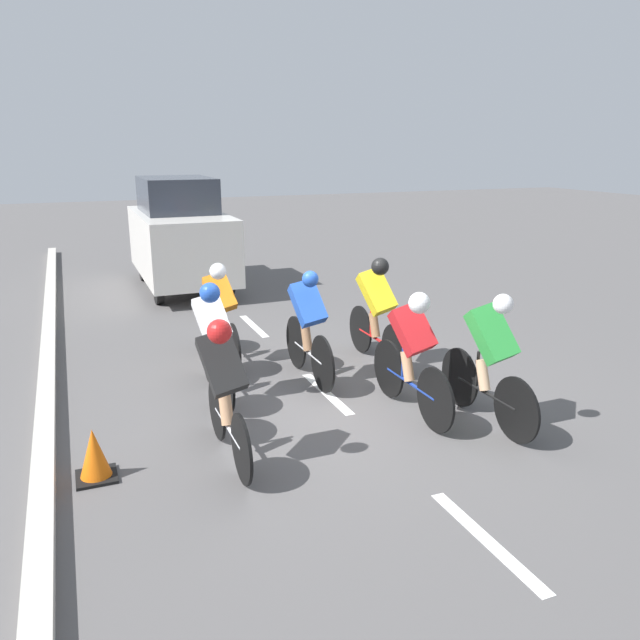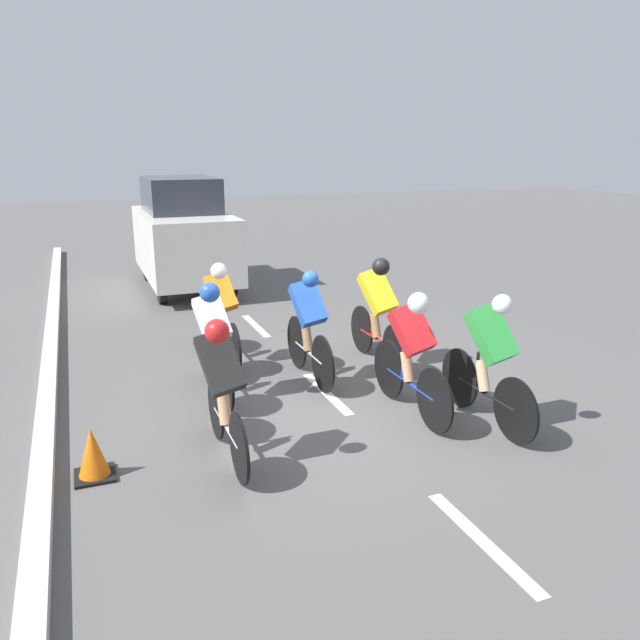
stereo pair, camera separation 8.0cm
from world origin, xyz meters
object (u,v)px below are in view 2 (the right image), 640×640
object	(u,v)px
support_car	(184,235)
traffic_cone	(93,454)
cyclist_yellow	(378,308)
cyclist_orange	(223,309)
cyclist_white	(214,336)
cyclist_blue	(309,324)
cyclist_green	(489,357)
cyclist_red	(412,350)
cyclist_black	(222,385)

from	to	relation	value
support_car	traffic_cone	xyz separation A→B (m)	(2.18, 7.67, -0.91)
cyclist_yellow	support_car	bearing A→B (deg)	-74.78
cyclist_orange	cyclist_white	distance (m)	1.30
support_car	traffic_cone	distance (m)	8.02
cyclist_blue	cyclist_orange	world-z (taller)	cyclist_blue
cyclist_green	cyclist_white	xyz separation A→B (m)	(2.55, -1.84, -0.01)
cyclist_orange	cyclist_red	world-z (taller)	cyclist_red
cyclist_white	support_car	bearing A→B (deg)	-96.63
cyclist_red	cyclist_black	xyz separation A→B (m)	(2.18, 0.29, 0.01)
cyclist_orange	cyclist_green	distance (m)	3.76
cyclist_blue	cyclist_green	bearing A→B (deg)	123.45
cyclist_green	cyclist_orange	bearing A→B (deg)	-54.92
support_car	traffic_cone	bearing A→B (deg)	74.15
cyclist_green	traffic_cone	xyz separation A→B (m)	(4.00, -0.41, -0.56)
cyclist_green	cyclist_white	size ratio (longest dim) A/B	1.04
cyclist_yellow	cyclist_red	world-z (taller)	cyclist_yellow
cyclist_blue	support_car	size ratio (longest dim) A/B	0.44
cyclist_blue	traffic_cone	bearing A→B (deg)	30.18
cyclist_red	support_car	size ratio (longest dim) A/B	0.46
cyclist_yellow	cyclist_black	distance (m)	3.24
cyclist_red	cyclist_green	size ratio (longest dim) A/B	1.03
cyclist_green	traffic_cone	size ratio (longest dim) A/B	3.47
cyclist_white	cyclist_black	bearing A→B (deg)	80.61
cyclist_orange	cyclist_white	bearing A→B (deg)	72.56
cyclist_blue	cyclist_orange	distance (m)	1.40
cyclist_blue	cyclist_yellow	size ratio (longest dim) A/B	0.96
cyclist_white	traffic_cone	world-z (taller)	cyclist_white
cyclist_green	cyclist_white	world-z (taller)	cyclist_green
cyclist_blue	cyclist_orange	bearing A→B (deg)	-52.16
cyclist_yellow	cyclist_green	size ratio (longest dim) A/B	1.02
cyclist_white	cyclist_yellow	bearing A→B (deg)	-171.59
cyclist_blue	cyclist_white	size ratio (longest dim) A/B	1.02
cyclist_green	cyclist_white	bearing A→B (deg)	-35.78
cyclist_orange	traffic_cone	xyz separation A→B (m)	(1.84, 2.67, -0.53)
cyclist_green	cyclist_black	bearing A→B (deg)	-4.96
cyclist_red	support_car	xyz separation A→B (m)	(1.19, -7.54, 0.36)
cyclist_orange	support_car	xyz separation A→B (m)	(-0.33, -5.00, 0.37)
cyclist_black	cyclist_white	size ratio (longest dim) A/B	0.99
traffic_cone	cyclist_yellow	bearing A→B (deg)	-154.85
cyclist_black	cyclist_white	bearing A→B (deg)	-99.39
cyclist_orange	cyclist_green	xyz separation A→B (m)	(-2.16, 3.08, 0.02)
cyclist_black	cyclist_blue	bearing A→B (deg)	-131.06
cyclist_green	cyclist_white	distance (m)	3.14
traffic_cone	cyclist_blue	bearing A→B (deg)	-149.82
cyclist_yellow	cyclist_green	world-z (taller)	cyclist_yellow
cyclist_orange	cyclist_red	xyz separation A→B (m)	(-1.53, 2.55, 0.01)
cyclist_black	cyclist_red	bearing A→B (deg)	-172.48
cyclist_orange	cyclist_yellow	size ratio (longest dim) A/B	0.99
cyclist_orange	cyclist_black	xyz separation A→B (m)	(0.65, 2.83, 0.03)
cyclist_orange	cyclist_red	distance (m)	2.97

